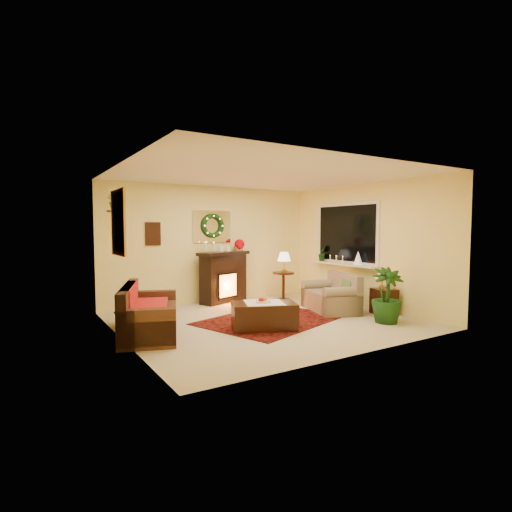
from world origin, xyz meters
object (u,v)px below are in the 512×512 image
sofa (150,307)px  loveseat (330,290)px  coffee_table (264,317)px  side_table_round (283,286)px  end_table_square (384,300)px  fireplace (224,278)px

sofa → loveseat: sofa is taller
loveseat → coffee_table: 2.01m
side_table_round → end_table_square: (0.78, -2.26, -0.05)m
sofa → side_table_round: sofa is taller
fireplace → loveseat: size_ratio=0.89×
end_table_square → loveseat: bearing=131.6°
sofa → loveseat: (3.61, -0.17, -0.01)m
loveseat → side_table_round: (-0.09, 1.49, -0.09)m
sofa → side_table_round: size_ratio=2.79×
sofa → side_table_round: (3.52, 1.32, -0.11)m
fireplace → side_table_round: size_ratio=1.80×
end_table_square → side_table_round: bearing=109.0°
fireplace → side_table_round: (1.30, -0.50, -0.23)m
loveseat → end_table_square: size_ratio=2.64×
fireplace → side_table_round: 1.41m
loveseat → end_table_square: loveseat is taller
fireplace → end_table_square: size_ratio=2.36×
loveseat → end_table_square: (0.69, -0.77, -0.15)m
sofa → end_table_square: (4.30, -0.95, -0.16)m
fireplace → loveseat: 2.43m
coffee_table → fireplace: bearing=100.3°
fireplace → end_table_square: (2.08, -2.76, -0.28)m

